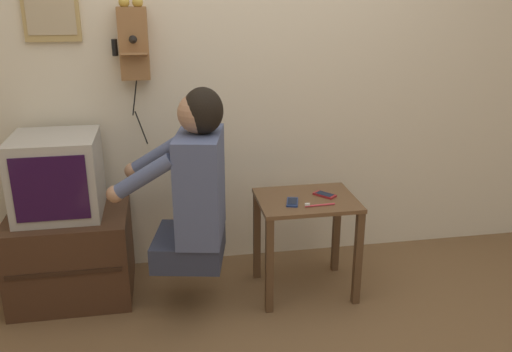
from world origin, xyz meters
TOP-DOWN VIEW (x-y plane):
  - wall_back at (0.00, 1.22)m, footprint 6.80×0.05m
  - side_table at (0.33, 0.71)m, footprint 0.54×0.43m
  - person at (-0.29, 0.64)m, footprint 0.61×0.52m
  - tv_stand at (-0.98, 0.90)m, footprint 0.65×0.54m
  - television at (-1.01, 0.92)m, footprint 0.45×0.44m
  - wall_phone_antique at (-0.57, 1.13)m, footprint 0.20×0.18m
  - cell_phone_held at (0.23, 0.65)m, footprint 0.09×0.14m
  - cell_phone_spare at (0.44, 0.73)m, footprint 0.13×0.13m
  - toothbrush at (0.36, 0.59)m, footprint 0.17×0.02m

SIDE VIEW (x-z plane):
  - tv_stand at x=-0.98m, z-range 0.00..0.50m
  - side_table at x=0.33m, z-range 0.16..0.73m
  - cell_phone_held at x=0.23m, z-range 0.57..0.59m
  - cell_phone_spare at x=0.44m, z-range 0.57..0.59m
  - toothbrush at x=0.36m, z-range 0.57..0.59m
  - television at x=-1.01m, z-range 0.50..0.94m
  - person at x=-0.29m, z-range 0.26..1.19m
  - wall_back at x=0.00m, z-range 0.00..2.55m
  - wall_phone_antique at x=-0.57m, z-range 0.99..1.80m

